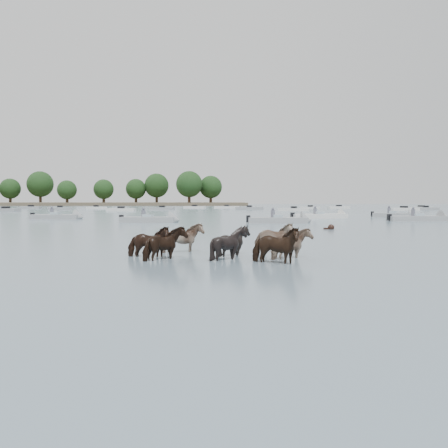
{
  "coord_description": "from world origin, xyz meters",
  "views": [
    {
      "loc": [
        -2.12,
        -16.42,
        1.99
      ],
      "look_at": [
        -1.65,
        0.6,
        1.1
      ],
      "focal_mm": 37.26,
      "sensor_mm": 36.0,
      "label": 1
    }
  ],
  "objects": [
    {
      "name": "motorboat_f",
      "position": [
        -17.38,
        31.82,
        0.23
      ],
      "size": [
        5.67,
        2.11,
        1.92
      ],
      "rotation": [
        0.0,
        0.0,
        -0.1
      ],
      "color": "gray",
      "rests_on": "ground"
    },
    {
      "name": "distant_flotilla",
      "position": [
        0.94,
        76.58,
        0.26
      ],
      "size": [
        104.31,
        28.29,
        0.93
      ],
      "color": "gray",
      "rests_on": "ground"
    },
    {
      "name": "motorboat_d",
      "position": [
        18.07,
        26.74,
        0.22
      ],
      "size": [
        6.12,
        1.94,
        1.92
      ],
      "rotation": [
        0.0,
        0.0,
        0.06
      ],
      "color": "gray",
      "rests_on": "ground"
    },
    {
      "name": "motorboat_c",
      "position": [
        10.17,
        32.98,
        0.22
      ],
      "size": [
        6.74,
        3.13,
        1.92
      ],
      "rotation": [
        0.0,
        0.0,
        0.24
      ],
      "color": "silver",
      "rests_on": "ground"
    },
    {
      "name": "motorboat_e",
      "position": [
        19.2,
        35.58,
        0.23
      ],
      "size": [
        5.07,
        3.11,
        1.92
      ],
      "rotation": [
        0.0,
        0.0,
        -0.34
      ],
      "color": "gray",
      "rests_on": "ground"
    },
    {
      "name": "shoreline",
      "position": [
        -70.0,
        150.0,
        0.5
      ],
      "size": [
        160.0,
        30.0,
        1.0
      ],
      "primitive_type": "cube",
      "color": "#4C4233",
      "rests_on": "ground"
    },
    {
      "name": "treeline",
      "position": [
        -65.8,
        151.52,
        6.65
      ],
      "size": [
        144.64,
        23.53,
        12.51
      ],
      "color": "#382619",
      "rests_on": "ground"
    },
    {
      "name": "swimming_pony",
      "position": [
        5.91,
        14.58,
        0.1
      ],
      "size": [
        0.72,
        0.44,
        0.44
      ],
      "color": "black",
      "rests_on": "ground"
    },
    {
      "name": "pony_herd",
      "position": [
        -1.69,
        -0.4,
        0.44
      ],
      "size": [
        6.54,
        4.64,
        1.4
      ],
      "color": "black",
      "rests_on": "ground"
    },
    {
      "name": "motorboat_a",
      "position": [
        -6.95,
        24.62,
        0.23
      ],
      "size": [
        5.47,
        2.05,
        1.92
      ],
      "rotation": [
        0.0,
        0.0,
        -0.09
      ],
      "color": "gray",
      "rests_on": "ground"
    },
    {
      "name": "motorboat_b",
      "position": [
        4.34,
        23.22,
        0.23
      ],
      "size": [
        5.66,
        1.81,
        1.92
      ],
      "rotation": [
        0.0,
        0.0,
        -0.04
      ],
      "color": "gray",
      "rests_on": "ground"
    },
    {
      "name": "ground",
      "position": [
        0.0,
        0.0,
        0.0
      ],
      "size": [
        400.0,
        400.0,
        0.0
      ],
      "primitive_type": "plane",
      "color": "slate",
      "rests_on": "ground"
    }
  ]
}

